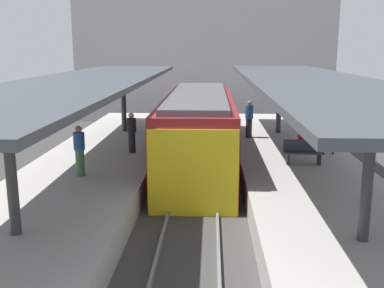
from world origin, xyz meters
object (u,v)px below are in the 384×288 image
platform_bench (303,151)px  litter_bin (303,141)px  passenger_far_end (249,118)px  platform_sign (336,113)px  commuter_train (198,131)px  passenger_mid_platform (132,132)px  passenger_near_bench (79,150)px

platform_bench → litter_bin: (0.42, 2.13, -0.06)m
platform_bench → passenger_far_end: bearing=107.9°
platform_sign → commuter_train: bearing=171.3°
passenger_mid_platform → passenger_far_end: bearing=33.8°
commuter_train → litter_bin: bearing=-2.6°
passenger_mid_platform → platform_sign: bearing=-0.1°
commuter_train → platform_bench: bearing=-31.4°
platform_bench → passenger_mid_platform: 6.60m
passenger_near_bench → platform_sign: bearing=20.3°
litter_bin → passenger_mid_platform: 6.86m
commuter_train → passenger_far_end: commuter_train is taller
platform_bench → passenger_far_end: passenger_far_end is taller
litter_bin → passenger_near_bench: 8.86m
platform_bench → passenger_mid_platform: (-6.41, 1.52, 0.36)m
passenger_mid_platform → litter_bin: bearing=5.0°
platform_sign → passenger_near_bench: platform_sign is taller
commuter_train → passenger_mid_platform: bearing=-163.1°
passenger_near_bench → passenger_mid_platform: bearing=71.8°
commuter_train → platform_sign: size_ratio=5.00×
commuter_train → litter_bin: 4.24m
passenger_near_bench → passenger_mid_platform: 3.51m
commuter_train → passenger_near_bench: size_ratio=6.74×
commuter_train → passenger_far_end: bearing=47.5°
passenger_mid_platform → passenger_far_end: size_ratio=0.93×
commuter_train → passenger_far_end: 3.35m
commuter_train → passenger_mid_platform: 2.73m
commuter_train → passenger_mid_platform: commuter_train is taller
platform_bench → passenger_near_bench: (-7.50, -1.81, 0.39)m
platform_sign → passenger_near_bench: size_ratio=1.35×
platform_bench → platform_sign: bearing=45.9°
passenger_near_bench → passenger_mid_platform: (1.10, 3.34, -0.03)m
litter_bin → passenger_far_end: size_ratio=0.47×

